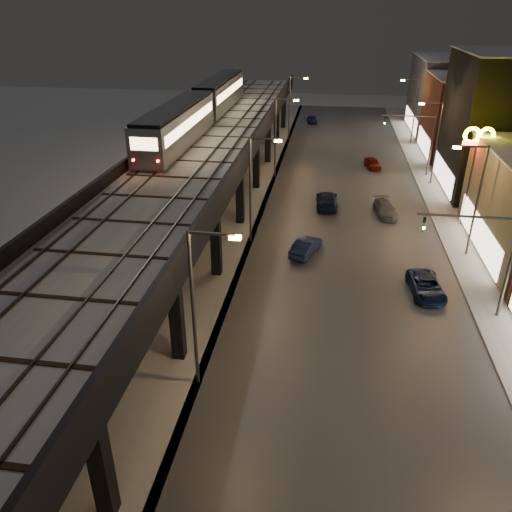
{
  "coord_description": "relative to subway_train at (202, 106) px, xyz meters",
  "views": [
    {
      "loc": [
        5.49,
        -7.22,
        18.32
      ],
      "look_at": [
        1.62,
        18.66,
        5.0
      ],
      "focal_mm": 35.0,
      "sensor_mm": 36.0,
      "label": 1
    }
  ],
  "objects": [
    {
      "name": "road_surface",
      "position": [
        16.0,
        -11.54,
        -8.33
      ],
      "size": [
        17.0,
        120.0,
        0.06
      ],
      "primitive_type": "cube",
      "color": "#46474D",
      "rests_on": "ground"
    },
    {
      "name": "sidewalk_right",
      "position": [
        26.0,
        -11.54,
        -8.29
      ],
      "size": [
        4.0,
        120.0,
        0.14
      ],
      "primitive_type": "cube",
      "color": "#9FA1A8",
      "rests_on": "ground"
    },
    {
      "name": "under_viaduct_pavement",
      "position": [
        2.5,
        -11.54,
        -8.33
      ],
      "size": [
        11.0,
        120.0,
        0.06
      ],
      "primitive_type": "cube",
      "color": "#9FA1A8",
      "rests_on": "ground"
    },
    {
      "name": "elevated_viaduct",
      "position": [
        2.5,
        -14.69,
        -2.74
      ],
      "size": [
        9.0,
        100.0,
        6.3
      ],
      "color": "black",
      "rests_on": "ground"
    },
    {
      "name": "viaduct_trackbed",
      "position": [
        2.49,
        -14.57,
        -1.97
      ],
      "size": [
        8.4,
        100.0,
        0.32
      ],
      "color": "#B2B7C1",
      "rests_on": "elevated_viaduct"
    },
    {
      "name": "viaduct_parapet_streetside",
      "position": [
        6.85,
        -14.54,
        -1.51
      ],
      "size": [
        0.3,
        100.0,
        1.1
      ],
      "primitive_type": "cube",
      "color": "black",
      "rests_on": "elevated_viaduct"
    },
    {
      "name": "viaduct_parapet_far",
      "position": [
        -1.85,
        -14.54,
        -1.51
      ],
      "size": [
        0.3,
        100.0,
        1.1
      ],
      "primitive_type": "cube",
      "color": "black",
      "rests_on": "elevated_viaduct"
    },
    {
      "name": "building_e",
      "position": [
        32.49,
        15.46,
        -3.28
      ],
      "size": [
        12.2,
        12.2,
        10.16
      ],
      "color": "brown",
      "rests_on": "ground"
    },
    {
      "name": "building_f",
      "position": [
        32.49,
        29.46,
        -2.78
      ],
      "size": [
        12.2,
        16.2,
        11.16
      ],
      "color": "#43434E",
      "rests_on": "ground"
    },
    {
      "name": "streetlight_left_1",
      "position": [
        8.07,
        -33.54,
        -3.13
      ],
      "size": [
        2.57,
        0.28,
        9.0
      ],
      "color": "#38383A",
      "rests_on": "ground"
    },
    {
      "name": "streetlight_left_2",
      "position": [
        8.07,
        -15.54,
        -3.13
      ],
      "size": [
        2.57,
        0.28,
        9.0
      ],
      "color": "#38383A",
      "rests_on": "ground"
    },
    {
      "name": "streetlight_right_2",
      "position": [
        25.23,
        -15.54,
        -3.13
      ],
      "size": [
        2.56,
        0.28,
        9.0
      ],
      "color": "#38383A",
      "rests_on": "ground"
    },
    {
      "name": "streetlight_left_3",
      "position": [
        8.07,
        2.46,
        -3.13
      ],
      "size": [
        2.57,
        0.28,
        9.0
      ],
      "color": "#38383A",
      "rests_on": "ground"
    },
    {
      "name": "streetlight_right_3",
      "position": [
        25.23,
        2.46,
        -3.13
      ],
      "size": [
        2.56,
        0.28,
        9.0
      ],
      "color": "#38383A",
      "rests_on": "ground"
    },
    {
      "name": "streetlight_left_4",
      "position": [
        8.07,
        20.46,
        -3.13
      ],
      "size": [
        2.57,
        0.28,
        9.0
      ],
      "color": "#38383A",
      "rests_on": "ground"
    },
    {
      "name": "streetlight_right_4",
      "position": [
        25.23,
        20.46,
        -3.13
      ],
      "size": [
        2.56,
        0.28,
        9.0
      ],
      "color": "#38383A",
      "rests_on": "ground"
    },
    {
      "name": "traffic_light_rig_a",
      "position": [
        24.34,
        -24.54,
        -3.86
      ],
      "size": [
        6.1,
        0.34,
        7.0
      ],
      "color": "#38383A",
      "rests_on": "ground"
    },
    {
      "name": "traffic_light_rig_b",
      "position": [
        24.34,
        5.46,
        -3.86
      ],
      "size": [
        6.1,
        0.34,
        7.0
      ],
      "color": "#38383A",
      "rests_on": "ground"
    },
    {
      "name": "subway_train",
      "position": [
        0.0,
        0.0,
        0.0
      ],
      "size": [
        2.93,
        35.89,
        3.51
      ],
      "color": "gray",
      "rests_on": "viaduct_trackbed"
    },
    {
      "name": "car_near_white",
      "position": [
        12.63,
        -17.33,
        -7.7
      ],
      "size": [
        2.63,
        4.27,
        1.33
      ],
      "primitive_type": "imported",
      "rotation": [
        0.0,
        0.0,
        2.81
      ],
      "color": "#131F47",
      "rests_on": "ground"
    },
    {
      "name": "car_mid_dark",
      "position": [
        14.05,
        -6.38,
        -7.63
      ],
      "size": [
        2.26,
        5.11,
        1.46
      ],
      "primitive_type": "imported",
      "rotation": [
        0.0,
        0.0,
        3.18
      ],
      "color": "#0A1633",
      "rests_on": "ground"
    },
    {
      "name": "car_far_white",
      "position": [
        10.7,
        32.77,
        -7.72
      ],
      "size": [
        2.07,
        3.97,
        1.29
      ],
      "primitive_type": "imported",
      "rotation": [
        0.0,
        0.0,
        3.29
      ],
      "color": "#171C4A",
      "rests_on": "ground"
    },
    {
      "name": "car_onc_dark",
      "position": [
        21.31,
        -22.33,
        -7.73
      ],
      "size": [
        2.45,
        4.69,
        1.26
      ],
      "primitive_type": "imported",
      "rotation": [
        0.0,
        0.0,
        0.08
      ],
      "color": "#0E1A3D",
      "rests_on": "ground"
    },
    {
      "name": "car_onc_white",
      "position": [
        19.67,
        -7.75,
        -7.73
      ],
      "size": [
        2.32,
        4.51,
        1.25
      ],
      "primitive_type": "imported",
      "rotation": [
        0.0,
        0.0,
        0.14
      ],
      "color": "slate",
      "rests_on": "ground"
    },
    {
      "name": "car_onc_red",
      "position": [
        19.36,
        7.61,
        -7.74
      ],
      "size": [
        2.22,
        3.88,
        1.24
      ],
      "primitive_type": "imported",
      "rotation": [
        0.0,
        0.0,
        0.22
      ],
      "color": "#680F04",
      "rests_on": "ground"
    },
    {
      "name": "sign_mcdonalds",
      "position": [
        26.5,
        -9.01,
        -1.21
      ],
      "size": [
        2.67,
        0.48,
        8.97
      ],
      "color": "#38383A",
      "rests_on": "ground"
    }
  ]
}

